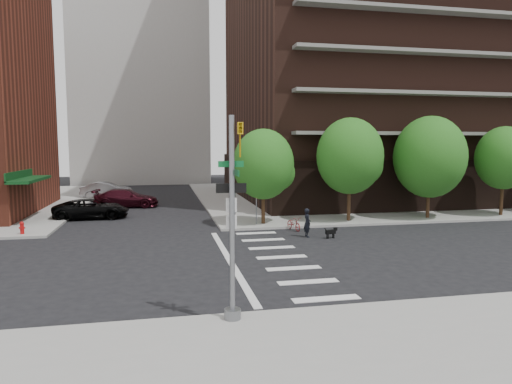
% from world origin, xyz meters
% --- Properties ---
extents(ground, '(120.00, 120.00, 0.00)m').
position_xyz_m(ground, '(0.00, 0.00, 0.00)').
color(ground, black).
rests_on(ground, ground).
extents(sidewalk_ne, '(39.00, 33.00, 0.15)m').
position_xyz_m(sidewalk_ne, '(20.50, 23.50, 0.07)').
color(sidewalk_ne, gray).
rests_on(sidewalk_ne, ground).
extents(crosswalk, '(3.85, 13.00, 0.01)m').
position_xyz_m(crosswalk, '(2.21, -0.00, 0.01)').
color(crosswalk, silver).
rests_on(crosswalk, ground).
extents(tree_a, '(4.00, 4.00, 5.90)m').
position_xyz_m(tree_a, '(4.00, 8.50, 4.04)').
color(tree_a, '#301E11').
rests_on(tree_a, sidewalk_ne).
extents(tree_b, '(4.50, 4.50, 6.65)m').
position_xyz_m(tree_b, '(10.00, 8.50, 4.54)').
color(tree_b, '#301E11').
rests_on(tree_b, sidewalk_ne).
extents(tree_c, '(5.00, 5.00, 6.80)m').
position_xyz_m(tree_c, '(16.00, 8.50, 4.45)').
color(tree_c, '#301E11').
rests_on(tree_c, sidewalk_ne).
extents(tree_d, '(4.00, 4.00, 6.20)m').
position_xyz_m(tree_d, '(22.00, 8.50, 4.34)').
color(tree_d, '#301E11').
rests_on(tree_d, sidewalk_ne).
extents(traffic_signal, '(0.90, 0.75, 6.00)m').
position_xyz_m(traffic_signal, '(-0.47, -7.49, 2.70)').
color(traffic_signal, slate).
rests_on(traffic_signal, sidewalk_s).
extents(pedestrian_signal, '(2.18, 0.67, 2.60)m').
position_xyz_m(pedestrian_signal, '(2.32, 7.92, 1.85)').
color(pedestrian_signal, slate).
rests_on(pedestrian_signal, sidewalk_ne).
extents(fire_hydrant, '(0.24, 0.24, 0.73)m').
position_xyz_m(fire_hydrant, '(-10.50, 7.80, 0.55)').
color(fire_hydrant, '#A50C0C').
rests_on(fire_hydrant, sidewalk_nw).
extents(parked_car_black, '(2.58, 5.28, 1.45)m').
position_xyz_m(parked_car_black, '(-7.51, 13.72, 0.72)').
color(parked_car_black, black).
rests_on(parked_car_black, ground).
extents(parked_car_maroon, '(2.70, 5.55, 1.56)m').
position_xyz_m(parked_car_maroon, '(-5.50, 19.49, 0.78)').
color(parked_car_maroon, '#360D16').
rests_on(parked_car_maroon, ground).
extents(parked_car_silver, '(1.98, 5.02, 1.63)m').
position_xyz_m(parked_car_silver, '(-7.93, 26.89, 0.81)').
color(parked_car_silver, '#94969A').
rests_on(parked_car_silver, ground).
extents(scooter, '(0.89, 1.68, 0.84)m').
position_xyz_m(scooter, '(5.51, 6.50, 0.42)').
color(scooter, maroon).
rests_on(scooter, ground).
extents(dog_walker, '(0.63, 0.43, 1.67)m').
position_xyz_m(dog_walker, '(5.67, 4.31, 0.83)').
color(dog_walker, black).
rests_on(dog_walker, ground).
extents(dog, '(0.72, 0.30, 0.60)m').
position_xyz_m(dog, '(6.89, 3.68, 0.38)').
color(dog, black).
rests_on(dog, ground).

